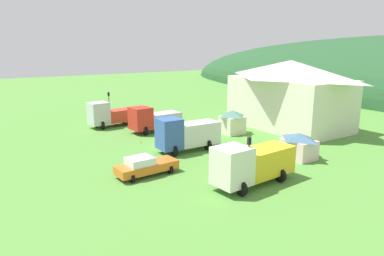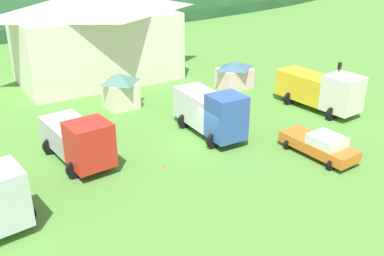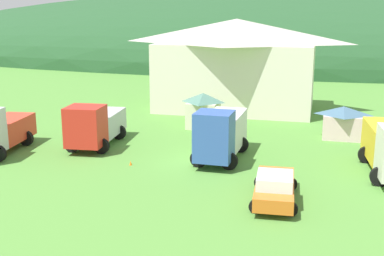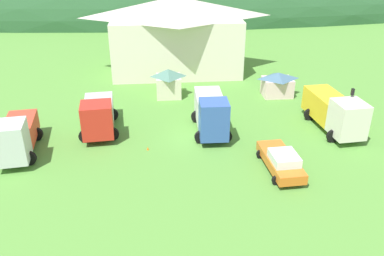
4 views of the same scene
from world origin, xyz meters
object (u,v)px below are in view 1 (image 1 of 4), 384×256
traffic_light_west (109,103)px  crane_truck_red (152,119)px  tow_truck_silver (110,114)px  service_pickup_orange (145,166)px  traffic_cone_near_pickup (141,143)px  traffic_light_east (249,158)px  depot_building (289,93)px  play_shed_cream (232,122)px  box_truck_blue (186,133)px  play_shed_pink (299,145)px  heavy_rig_striped (251,163)px

traffic_light_west → crane_truck_red: bearing=12.8°
tow_truck_silver → service_pickup_orange: 19.80m
traffic_cone_near_pickup → tow_truck_silver: bearing=180.0°
tow_truck_silver → traffic_light_east: 26.54m
traffic_light_west → traffic_light_east: size_ratio=0.99×
depot_building → service_pickup_orange: size_ratio=2.98×
play_shed_cream → traffic_light_east: (14.57, -10.27, 1.04)m
depot_building → traffic_light_east: 23.10m
crane_truck_red → traffic_cone_near_pickup: 5.68m
box_truck_blue → service_pickup_orange: 7.90m
play_shed_cream → box_truck_blue: size_ratio=0.44×
play_shed_pink → service_pickup_orange: bearing=-104.9°
tow_truck_silver → crane_truck_red: 6.71m
crane_truck_red → traffic_cone_near_pickup: crane_truck_red is taller
heavy_rig_striped → traffic_cone_near_pickup: 16.18m
play_shed_pink → traffic_cone_near_pickup: (-13.39, -10.55, -1.30)m
tow_truck_silver → box_truck_blue: box_truck_blue is taller
heavy_rig_striped → traffic_light_west: size_ratio=1.82×
traffic_light_west → traffic_light_east: (30.38, -0.20, 0.01)m
depot_building → traffic_light_west: size_ratio=3.89×
heavy_rig_striped → service_pickup_orange: size_ratio=1.39×
play_shed_cream → traffic_cone_near_pickup: (-2.10, -11.41, -1.52)m
box_truck_blue → heavy_rig_striped: 10.60m
crane_truck_red → heavy_rig_striped: size_ratio=0.91×
service_pickup_orange → play_shed_cream: bearing=-157.6°
depot_building → box_truck_blue: size_ratio=2.39×
traffic_light_west → play_shed_pink: bearing=18.7°
play_shed_cream → traffic_light_east: size_ratio=0.71×
play_shed_pink → box_truck_blue: (-8.04, -7.89, 0.56)m
play_shed_cream → crane_truck_red: (-6.23, -7.88, 0.13)m
play_shed_cream → play_shed_pink: size_ratio=0.92×
depot_building → play_shed_pink: depot_building is taller
box_truck_blue → traffic_light_east: bearing=83.5°
tow_truck_silver → box_truck_blue: bearing=93.1°
play_shed_pink → traffic_light_east: bearing=-70.8°
box_truck_blue → traffic_cone_near_pickup: 6.26m
tow_truck_silver → traffic_light_west: (-3.88, 1.34, 0.85)m
play_shed_cream → traffic_cone_near_pickup: 11.70m
heavy_rig_striped → box_truck_blue: bearing=-97.9°
box_truck_blue → traffic_light_east: traffic_light_east is taller
depot_building → heavy_rig_striped: depot_building is taller
heavy_rig_striped → service_pickup_orange: heavy_rig_striped is taller
tow_truck_silver → traffic_light_east: traffic_light_east is taller
heavy_rig_striped → traffic_cone_near_pickup: bearing=-87.4°
traffic_cone_near_pickup → traffic_light_east: bearing=3.9°
heavy_rig_striped → traffic_light_east: traffic_light_east is taller
depot_building → service_pickup_orange: bearing=-75.6°
depot_building → traffic_light_east: (13.28, -18.79, -2.02)m
depot_building → service_pickup_orange: (6.16, -23.90, -3.74)m
play_shed_pink → traffic_cone_near_pickup: 17.10m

